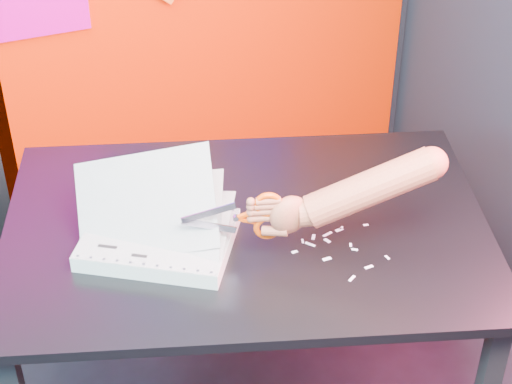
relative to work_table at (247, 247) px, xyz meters
name	(u,v)px	position (x,y,z in m)	size (l,w,h in m)	color
room	(126,166)	(-0.41, -0.48, 0.68)	(3.01, 3.01, 2.71)	#22232B
backdrop	(41,32)	(-0.35, 0.99, 0.28)	(2.88, 0.05, 2.08)	red
work_table	(247,247)	(0.00, 0.00, 0.00)	(1.53, 1.24, 0.75)	#272727
printout_stack	(158,237)	(-0.25, 0.00, 0.11)	(0.48, 0.44, 0.29)	beige
scissors	(261,216)	(-0.01, -0.14, 0.21)	(0.25, 0.08, 0.15)	#A6AEC1
hand_forearm	(356,192)	(0.22, -0.21, 0.27)	(0.47, 0.19, 0.23)	#AB5F37
paper_clippings	(335,247)	(0.18, -0.17, 0.08)	(0.24, 0.21, 0.00)	white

